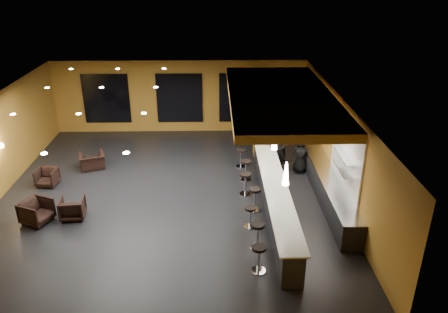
{
  "coord_description": "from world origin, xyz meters",
  "views": [
    {
      "loc": [
        1.68,
        -13.82,
        7.8
      ],
      "look_at": [
        2.0,
        0.5,
        1.3
      ],
      "focal_mm": 35.0,
      "sensor_mm": 36.0,
      "label": 1
    }
  ],
  "objects_px": {
    "bar_stool_5": "(246,168)",
    "armchair_b": "(73,208)",
    "column": "(261,116)",
    "armchair_d": "(92,161)",
    "pendant_2": "(266,115)",
    "prep_counter": "(329,190)",
    "armchair_a": "(37,212)",
    "bar_stool_3": "(255,196)",
    "bar_stool_1": "(258,233)",
    "bar_counter": "(274,196)",
    "staff_c": "(301,155)",
    "staff_b": "(283,145)",
    "armchair_c": "(47,177)",
    "pendant_0": "(286,174)",
    "staff_a": "(278,151)",
    "bar_stool_6": "(241,156)",
    "bar_stool_0": "(259,256)",
    "bar_stool_4": "(246,181)",
    "pendant_1": "(274,140)",
    "bar_stool_2": "(250,214)"
  },
  "relations": [
    {
      "from": "bar_stool_1",
      "to": "bar_stool_3",
      "type": "bearing_deg",
      "value": 87.21
    },
    {
      "from": "armchair_c",
      "to": "bar_stool_2",
      "type": "distance_m",
      "value": 7.98
    },
    {
      "from": "column",
      "to": "staff_b",
      "type": "bearing_deg",
      "value": -47.45
    },
    {
      "from": "bar_stool_6",
      "to": "staff_c",
      "type": "bearing_deg",
      "value": -13.61
    },
    {
      "from": "armchair_d",
      "to": "bar_stool_6",
      "type": "bearing_deg",
      "value": 161.36
    },
    {
      "from": "armchair_a",
      "to": "armchair_d",
      "type": "relative_size",
      "value": 0.87
    },
    {
      "from": "prep_counter",
      "to": "pendant_0",
      "type": "distance_m",
      "value": 3.73
    },
    {
      "from": "staff_a",
      "to": "bar_stool_0",
      "type": "height_order",
      "value": "staff_a"
    },
    {
      "from": "bar_stool_6",
      "to": "armchair_d",
      "type": "bearing_deg",
      "value": -179.78
    },
    {
      "from": "prep_counter",
      "to": "armchair_b",
      "type": "xyz_separation_m",
      "value": [
        -8.67,
        -0.9,
        -0.07
      ]
    },
    {
      "from": "bar_stool_3",
      "to": "bar_stool_6",
      "type": "height_order",
      "value": "bar_stool_3"
    },
    {
      "from": "pendant_1",
      "to": "column",
      "type": "bearing_deg",
      "value": 90.0
    },
    {
      "from": "pendant_1",
      "to": "bar_stool_6",
      "type": "height_order",
      "value": "pendant_1"
    },
    {
      "from": "column",
      "to": "armchair_a",
      "type": "relative_size",
      "value": 4.08
    },
    {
      "from": "armchair_d",
      "to": "bar_stool_5",
      "type": "distance_m",
      "value": 6.29
    },
    {
      "from": "bar_counter",
      "to": "bar_stool_6",
      "type": "height_order",
      "value": "bar_counter"
    },
    {
      "from": "pendant_0",
      "to": "bar_stool_5",
      "type": "bearing_deg",
      "value": 100.82
    },
    {
      "from": "staff_b",
      "to": "bar_stool_5",
      "type": "relative_size",
      "value": 2.01
    },
    {
      "from": "staff_a",
      "to": "staff_b",
      "type": "height_order",
      "value": "staff_a"
    },
    {
      "from": "prep_counter",
      "to": "armchair_a",
      "type": "xyz_separation_m",
      "value": [
        -9.73,
        -1.15,
        -0.04
      ]
    },
    {
      "from": "staff_c",
      "to": "pendant_0",
      "type": "bearing_deg",
      "value": -91.18
    },
    {
      "from": "pendant_2",
      "to": "bar_stool_0",
      "type": "distance_m",
      "value": 6.57
    },
    {
      "from": "pendant_2",
      "to": "armchair_d",
      "type": "bearing_deg",
      "value": 177.36
    },
    {
      "from": "armchair_c",
      "to": "bar_stool_5",
      "type": "xyz_separation_m",
      "value": [
        7.49,
        0.26,
        0.19
      ]
    },
    {
      "from": "prep_counter",
      "to": "pendant_2",
      "type": "distance_m",
      "value": 3.73
    },
    {
      "from": "pendant_2",
      "to": "armchair_c",
      "type": "relative_size",
      "value": 0.95
    },
    {
      "from": "armchair_b",
      "to": "bar_stool_0",
      "type": "distance_m",
      "value": 6.51
    },
    {
      "from": "staff_a",
      "to": "bar_stool_6",
      "type": "distance_m",
      "value": 1.56
    },
    {
      "from": "bar_counter",
      "to": "bar_stool_2",
      "type": "height_order",
      "value": "bar_counter"
    },
    {
      "from": "staff_a",
      "to": "armchair_d",
      "type": "height_order",
      "value": "staff_a"
    },
    {
      "from": "armchair_a",
      "to": "armchair_d",
      "type": "bearing_deg",
      "value": 12.3
    },
    {
      "from": "bar_stool_3",
      "to": "bar_stool_1",
      "type": "bearing_deg",
      "value": -92.79
    },
    {
      "from": "pendant_2",
      "to": "staff_a",
      "type": "distance_m",
      "value": 1.52
    },
    {
      "from": "bar_counter",
      "to": "staff_c",
      "type": "height_order",
      "value": "staff_c"
    },
    {
      "from": "prep_counter",
      "to": "column",
      "type": "height_order",
      "value": "column"
    },
    {
      "from": "pendant_1",
      "to": "armchair_d",
      "type": "relative_size",
      "value": 0.71
    },
    {
      "from": "bar_counter",
      "to": "staff_a",
      "type": "xyz_separation_m",
      "value": [
        0.5,
        2.85,
        0.42
      ]
    },
    {
      "from": "bar_counter",
      "to": "pendant_1",
      "type": "height_order",
      "value": "pendant_1"
    },
    {
      "from": "column",
      "to": "bar_stool_4",
      "type": "relative_size",
      "value": 4.18
    },
    {
      "from": "armchair_b",
      "to": "bar_stool_5",
      "type": "bearing_deg",
      "value": -162.69
    },
    {
      "from": "column",
      "to": "bar_stool_3",
      "type": "height_order",
      "value": "column"
    },
    {
      "from": "staff_c",
      "to": "staff_b",
      "type": "bearing_deg",
      "value": 136.98
    },
    {
      "from": "bar_stool_5",
      "to": "armchair_b",
      "type": "bearing_deg",
      "value": -156.6
    },
    {
      "from": "armchair_b",
      "to": "bar_stool_5",
      "type": "distance_m",
      "value": 6.4
    },
    {
      "from": "bar_counter",
      "to": "column",
      "type": "bearing_deg",
      "value": 90.0
    },
    {
      "from": "column",
      "to": "armchair_d",
      "type": "xyz_separation_m",
      "value": [
        -6.97,
        -1.28,
        -1.43
      ]
    },
    {
      "from": "armchair_c",
      "to": "bar_stool_5",
      "type": "height_order",
      "value": "bar_stool_5"
    },
    {
      "from": "armchair_d",
      "to": "pendant_2",
      "type": "bearing_deg",
      "value": 158.5
    },
    {
      "from": "bar_counter",
      "to": "pendant_1",
      "type": "distance_m",
      "value": 1.92
    },
    {
      "from": "staff_c",
      "to": "bar_counter",
      "type": "bearing_deg",
      "value": -101.59
    }
  ]
}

